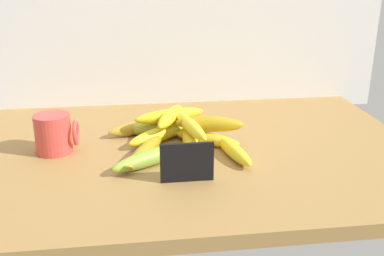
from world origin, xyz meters
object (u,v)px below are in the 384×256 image
banana_4 (151,157)px  banana_9 (170,116)px  banana_6 (144,127)px  banana_12 (190,126)px  banana_0 (159,135)px  banana_2 (145,152)px  coffee_mug (54,133)px  banana_5 (190,140)px  banana_11 (170,116)px  banana_8 (207,139)px  banana_1 (155,130)px  banana_3 (234,151)px  banana_7 (172,129)px  banana_10 (209,124)px  chalkboard_sign (187,164)px

banana_4 → banana_9: banana_9 is taller
banana_6 → banana_12: bearing=-42.6°
banana_0 → banana_2: (-3.81, -10.14, -0.08)cm
coffee_mug → banana_5: (32.03, -1.48, -2.87)cm
banana_6 → banana_12: 15.45cm
coffee_mug → banana_11: (27.85, 7.21, 0.79)cm
banana_0 → banana_6: 7.63cm
banana_8 → banana_6: bearing=145.7°
banana_1 → banana_3: bearing=-42.0°
banana_1 → banana_6: banana_1 is taller
banana_3 → banana_7: banana_7 is taller
banana_6 → banana_11: 8.13cm
banana_4 → banana_10: 18.85cm
banana_9 → chalkboard_sign: bearing=-87.4°
banana_0 → banana_7: (3.76, 3.88, 0.00)cm
banana_4 → banana_6: banana_4 is taller
chalkboard_sign → banana_6: (-8.00, 29.15, -2.07)cm
chalkboard_sign → banana_8: bearing=68.9°
coffee_mug → banana_1: coffee_mug is taller
banana_1 → banana_4: bearing=-96.0°
coffee_mug → banana_9: 28.69cm
banana_9 → banana_10: size_ratio=1.01×
chalkboard_sign → banana_2: (-8.18, 12.30, -2.08)cm
banana_7 → banana_12: 8.90cm
banana_4 → banana_8: banana_4 is taller
banana_4 → banana_12: bearing=45.5°
banana_1 → banana_4: (-1.81, -17.32, 0.01)cm
coffee_mug → banana_5: coffee_mug is taller
banana_12 → banana_0: bearing=155.0°
banana_10 → banana_5: bearing=-159.8°
banana_6 → banana_8: (15.24, -10.41, -0.16)cm
banana_3 → banana_0: bearing=143.8°
banana_6 → banana_9: (6.83, -3.46, 3.70)cm
banana_10 → banana_2: bearing=-155.6°
banana_0 → banana_12: bearing=-25.0°
banana_3 → banana_12: 13.00cm
banana_10 → banana_9: bearing=146.2°
banana_1 → banana_10: banana_10 is taller
banana_3 → banana_5: (-9.23, 7.43, 0.15)cm
banana_6 → chalkboard_sign: bearing=-74.7°
banana_3 → banana_5: 11.85cm
banana_2 → banana_11: banana_11 is taller
banana_6 → banana_7: size_ratio=0.97×
coffee_mug → banana_10: bearing=0.6°
banana_0 → banana_11: 6.23cm
banana_5 → banana_11: bearing=115.7°
banana_0 → banana_8: bearing=-17.7°
banana_11 → banana_12: 8.68cm
banana_8 → banana_11: banana_11 is taller
banana_5 → banana_12: 3.63cm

